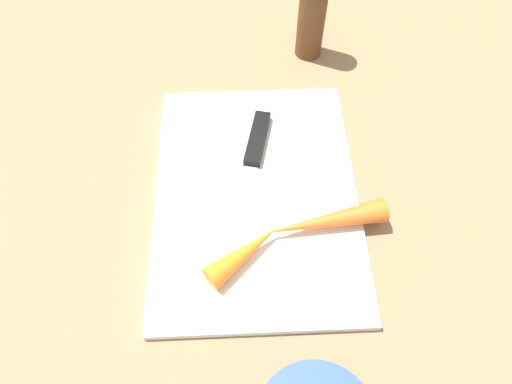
% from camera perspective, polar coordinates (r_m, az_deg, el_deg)
% --- Properties ---
extents(ground_plane, '(1.40, 1.40, 0.00)m').
position_cam_1_polar(ground_plane, '(0.60, 0.00, -0.61)').
color(ground_plane, '#8C6D4C').
extents(cutting_board, '(0.36, 0.26, 0.01)m').
position_cam_1_polar(cutting_board, '(0.60, 0.00, -0.31)').
color(cutting_board, white).
rests_on(cutting_board, ground_plane).
extents(knife, '(0.20, 0.06, 0.01)m').
position_cam_1_polar(knife, '(0.63, -0.04, 5.71)').
color(knife, '#B7B7BC').
rests_on(knife, cutting_board).
extents(carrot_short, '(0.09, 0.10, 0.03)m').
position_cam_1_polar(carrot_short, '(0.53, -1.37, -7.54)').
color(carrot_short, orange).
rests_on(carrot_short, cutting_board).
extents(carrot_long, '(0.06, 0.15, 0.03)m').
position_cam_1_polar(carrot_long, '(0.56, 8.54, -3.64)').
color(carrot_long, orange).
rests_on(carrot_long, cutting_board).
extents(pepper_grinder, '(0.04, 0.04, 0.17)m').
position_cam_1_polar(pepper_grinder, '(0.74, 7.10, 21.93)').
color(pepper_grinder, brown).
rests_on(pepper_grinder, ground_plane).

